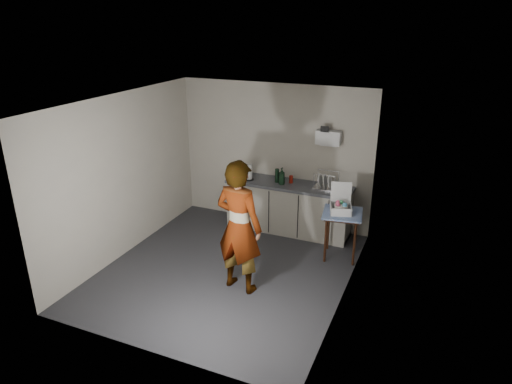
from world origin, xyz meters
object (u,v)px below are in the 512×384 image
at_px(soda_can, 291,179).
at_px(kitchen_counter, 289,209).
at_px(dish_rack, 326,184).
at_px(dark_bottle, 277,176).
at_px(standing_man, 239,227).
at_px(side_table, 342,218).
at_px(paper_towel, 249,173).
at_px(bakery_box, 341,206).
at_px(soap_bottle, 282,176).

bearing_deg(soda_can, kitchen_counter, -106.70).
xyz_separation_m(soda_can, dish_rack, (0.63, -0.02, 0.00)).
xyz_separation_m(dark_bottle, dish_rack, (0.87, 0.05, -0.06)).
relative_size(standing_man, dish_rack, 4.74).
bearing_deg(soda_can, dish_rack, -1.47).
bearing_deg(dish_rack, side_table, -54.17).
distance_m(side_table, soda_can, 1.30).
distance_m(dark_bottle, paper_towel, 0.51).
bearing_deg(bakery_box, soap_bottle, 140.18).
height_order(dark_bottle, bakery_box, bakery_box).
height_order(side_table, soda_can, soda_can).
height_order(soap_bottle, dark_bottle, soap_bottle).
relative_size(standing_man, soap_bottle, 6.39).
distance_m(paper_towel, bakery_box, 1.87).
bearing_deg(kitchen_counter, bakery_box, -29.41).
bearing_deg(bakery_box, standing_man, -143.23).
bearing_deg(paper_towel, soda_can, 10.45).
xyz_separation_m(standing_man, dish_rack, (0.67, 2.08, 0.01)).
distance_m(kitchen_counter, soap_bottle, 0.65).
height_order(soap_bottle, paper_towel, soap_bottle).
xyz_separation_m(soap_bottle, dish_rack, (0.76, 0.12, -0.09)).
bearing_deg(soda_can, paper_towel, -169.55).
relative_size(soap_bottle, bakery_box, 0.67).
height_order(side_table, dark_bottle, dark_bottle).
xyz_separation_m(paper_towel, bakery_box, (1.80, -0.51, -0.16)).
relative_size(standing_man, dark_bottle, 7.87).
bearing_deg(dark_bottle, side_table, -23.67).
distance_m(standing_man, soda_can, 2.09).
xyz_separation_m(soda_can, bakery_box, (1.05, -0.64, -0.09)).
bearing_deg(paper_towel, side_table, -15.48).
relative_size(kitchen_counter, soda_can, 17.31).
distance_m(kitchen_counter, paper_towel, 0.96).
distance_m(standing_man, dark_bottle, 2.04).
bearing_deg(standing_man, kitchen_counter, -82.05).
relative_size(side_table, paper_towel, 2.74).
height_order(paper_towel, bakery_box, bakery_box).
relative_size(soda_can, bakery_box, 0.29).
height_order(dish_rack, bakery_box, bakery_box).
bearing_deg(dish_rack, kitchen_counter, -177.37).
xyz_separation_m(kitchen_counter, bakery_box, (1.06, -0.60, 0.46)).
height_order(side_table, standing_man, standing_man).
relative_size(side_table, dark_bottle, 3.20).
distance_m(kitchen_counter, bakery_box, 1.30).
distance_m(side_table, dish_rack, 0.83).
height_order(dark_bottle, dish_rack, dish_rack).
bearing_deg(kitchen_counter, dish_rack, 2.63).
height_order(side_table, bakery_box, bakery_box).
xyz_separation_m(kitchen_counter, side_table, (1.10, -0.60, 0.26)).
bearing_deg(soda_can, soap_bottle, -132.28).
bearing_deg(bakery_box, dark_bottle, 139.34).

